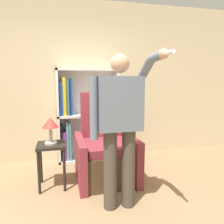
% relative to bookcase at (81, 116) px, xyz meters
% --- Properties ---
extents(wall_back, '(8.00, 0.06, 2.80)m').
position_rel_bookcase_xyz_m(wall_back, '(-0.07, 0.16, 0.60)').
color(wall_back, beige).
rests_on(wall_back, ground_plane).
extents(bookcase, '(1.07, 0.28, 1.63)m').
position_rel_bookcase_xyz_m(bookcase, '(0.00, 0.00, 0.00)').
color(bookcase, white).
rests_on(bookcase, ground_plane).
extents(armchair, '(0.83, 0.85, 1.26)m').
position_rel_bookcase_xyz_m(armchair, '(0.26, -0.81, -0.42)').
color(armchair, '#4C3823').
rests_on(armchair, ground_plane).
extents(person_standing, '(0.62, 0.78, 1.72)m').
position_rel_bookcase_xyz_m(person_standing, '(0.27, -1.58, 0.19)').
color(person_standing, '#473D33').
rests_on(person_standing, ground_plane).
extents(side_table, '(0.37, 0.37, 0.60)m').
position_rel_bookcase_xyz_m(side_table, '(-0.49, -0.91, -0.33)').
color(side_table, black).
rests_on(side_table, ground_plane).
extents(table_lamp, '(0.22, 0.22, 0.36)m').
position_rel_bookcase_xyz_m(table_lamp, '(-0.49, -0.91, 0.05)').
color(table_lamp, '#B7B2A8').
rests_on(table_lamp, side_table).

